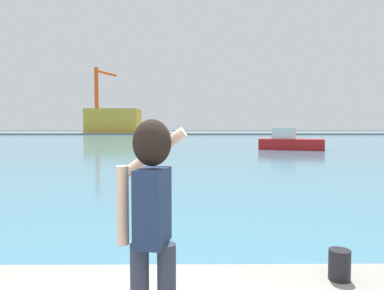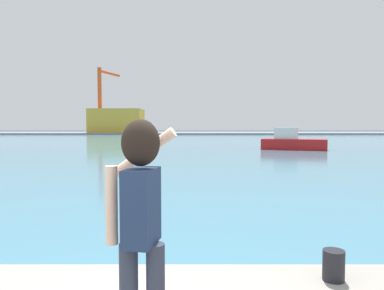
{
  "view_description": "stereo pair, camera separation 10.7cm",
  "coord_description": "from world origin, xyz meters",
  "px_view_note": "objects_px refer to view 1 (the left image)",
  "views": [
    {
      "loc": [
        0.57,
        -2.27,
        2.26
      ],
      "look_at": [
        0.66,
        6.92,
        1.75
      ],
      "focal_mm": 33.44,
      "sensor_mm": 36.0,
      "label": 1
    },
    {
      "loc": [
        0.68,
        -2.27,
        2.26
      ],
      "look_at": [
        0.66,
        6.92,
        1.75
      ],
      "focal_mm": 33.44,
      "sensor_mm": 36.0,
      "label": 2
    }
  ],
  "objects_px": {
    "harbor_bollard": "(339,265)",
    "boat_moored": "(290,142)",
    "port_crane": "(99,94)",
    "person_photographer": "(152,211)",
    "warehouse_left": "(114,121)"
  },
  "relations": [
    {
      "from": "person_photographer",
      "to": "harbor_bollard",
      "type": "xyz_separation_m",
      "value": [
        1.93,
        1.23,
        -0.9
      ]
    },
    {
      "from": "boat_moored",
      "to": "port_crane",
      "type": "distance_m",
      "value": 68.14
    },
    {
      "from": "person_photographer",
      "to": "boat_moored",
      "type": "relative_size",
      "value": 0.28
    },
    {
      "from": "harbor_bollard",
      "to": "boat_moored",
      "type": "relative_size",
      "value": 0.05
    },
    {
      "from": "harbor_bollard",
      "to": "port_crane",
      "type": "distance_m",
      "value": 92.17
    },
    {
      "from": "warehouse_left",
      "to": "boat_moored",
      "type": "bearing_deg",
      "value": -64.07
    },
    {
      "from": "boat_moored",
      "to": "person_photographer",
      "type": "bearing_deg",
      "value": -87.4
    },
    {
      "from": "person_photographer",
      "to": "warehouse_left",
      "type": "relative_size",
      "value": 0.14
    },
    {
      "from": "harbor_bollard",
      "to": "warehouse_left",
      "type": "bearing_deg",
      "value": 103.31
    },
    {
      "from": "harbor_bollard",
      "to": "warehouse_left",
      "type": "distance_m",
      "value": 90.1
    },
    {
      "from": "person_photographer",
      "to": "warehouse_left",
      "type": "bearing_deg",
      "value": 23.56
    },
    {
      "from": "person_photographer",
      "to": "harbor_bollard",
      "type": "bearing_deg",
      "value": -45.87
    },
    {
      "from": "port_crane",
      "to": "boat_moored",
      "type": "bearing_deg",
      "value": -61.34
    },
    {
      "from": "harbor_bollard",
      "to": "boat_moored",
      "type": "bearing_deg",
      "value": 75.15
    },
    {
      "from": "person_photographer",
      "to": "port_crane",
      "type": "xyz_separation_m",
      "value": [
        -22.71,
        89.53,
        8.66
      ]
    }
  ]
}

